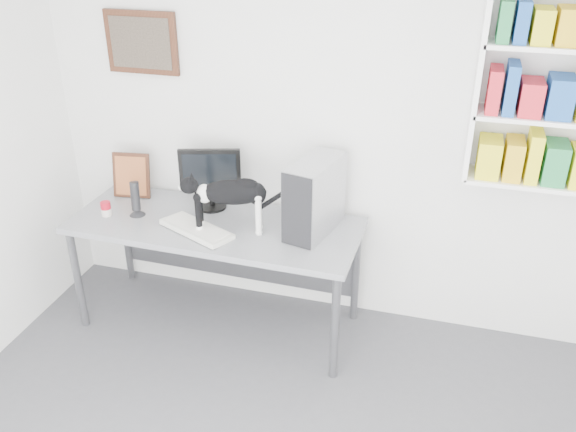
% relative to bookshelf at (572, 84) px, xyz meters
% --- Properties ---
extents(room, '(4.01, 4.01, 2.70)m').
position_rel_bookshelf_xyz_m(room, '(-1.40, -1.85, -0.50)').
color(room, '#4F4E53').
rests_on(room, ground).
extents(bookshelf, '(1.03, 0.28, 1.24)m').
position_rel_bookshelf_xyz_m(bookshelf, '(0.00, 0.00, 0.00)').
color(bookshelf, white).
rests_on(bookshelf, room).
extents(wall_art, '(0.52, 0.04, 0.42)m').
position_rel_bookshelf_xyz_m(wall_art, '(-2.70, 0.12, 0.05)').
color(wall_art, '#4E2819').
rests_on(wall_art, room).
extents(desk, '(1.98, 0.80, 0.82)m').
position_rel_bookshelf_xyz_m(desk, '(-2.07, -0.28, -1.44)').
color(desk, gray).
rests_on(desk, room).
extents(monitor, '(0.46, 0.31, 0.45)m').
position_rel_bookshelf_xyz_m(monitor, '(-2.18, -0.07, -0.81)').
color(monitor, black).
rests_on(monitor, desk).
extents(keyboard, '(0.56, 0.40, 0.04)m').
position_rel_bookshelf_xyz_m(keyboard, '(-2.14, -0.43, -1.01)').
color(keyboard, silver).
rests_on(keyboard, desk).
extents(pc_tower, '(0.32, 0.53, 0.49)m').
position_rel_bookshelf_xyz_m(pc_tower, '(-1.40, -0.20, -0.79)').
color(pc_tower, '#B4B5B9').
rests_on(pc_tower, desk).
extents(speaker, '(0.14, 0.14, 0.26)m').
position_rel_bookshelf_xyz_m(speaker, '(-2.63, -0.32, -0.90)').
color(speaker, black).
rests_on(speaker, desk).
extents(leaning_print, '(0.29, 0.15, 0.34)m').
position_rel_bookshelf_xyz_m(leaning_print, '(-2.81, -0.05, -0.86)').
color(leaning_print, '#4E2819').
rests_on(leaning_print, desk).
extents(soup_can, '(0.09, 0.09, 0.10)m').
position_rel_bookshelf_xyz_m(soup_can, '(-2.83, -0.38, -0.98)').
color(soup_can, red).
rests_on(soup_can, desk).
extents(cat, '(0.65, 0.33, 0.39)m').
position_rel_bookshelf_xyz_m(cat, '(-1.92, -0.36, -0.84)').
color(cat, black).
rests_on(cat, desk).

